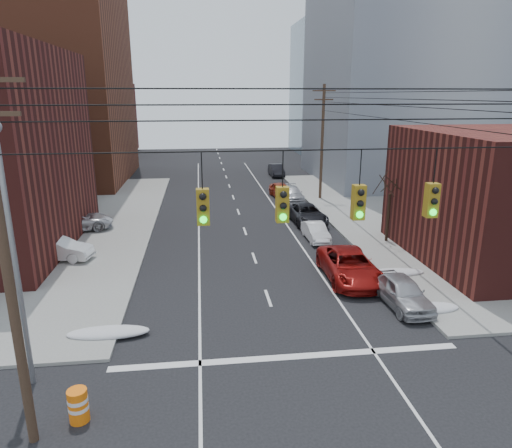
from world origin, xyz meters
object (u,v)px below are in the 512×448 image
object	(u,v)px
parked_car_d	(292,193)
parked_car_e	(281,190)
lot_car_b	(76,221)
red_pickup	(349,266)
lot_car_a	(58,249)
lot_car_d	(19,214)
parked_car_f	(276,170)
parked_car_c	(307,214)
lot_car_c	(20,224)
parked_car_b	(316,232)
construction_barrel	(78,405)
parked_car_a	(402,292)

from	to	relation	value
parked_car_d	parked_car_e	distance (m)	1.60
parked_car_e	lot_car_b	xyz separation A→B (m)	(-17.44, -10.11, 0.16)
red_pickup	lot_car_b	xyz separation A→B (m)	(-17.54, 11.41, 0.07)
lot_car_a	lot_car_d	size ratio (longest dim) A/B	0.91
lot_car_d	lot_car_a	bearing A→B (deg)	-152.05
parked_car_e	parked_car_f	bearing A→B (deg)	76.62
parked_car_c	lot_car_c	xyz separation A→B (m)	(-21.68, -1.10, 0.19)
parked_car_b	construction_barrel	world-z (taller)	parked_car_b
parked_car_f	red_pickup	bearing A→B (deg)	-92.91
lot_car_b	construction_barrel	size ratio (longest dim) A/B	4.73
parked_car_c	lot_car_c	distance (m)	21.71
parked_car_c	lot_car_d	world-z (taller)	lot_car_d
parked_car_f	construction_barrel	world-z (taller)	parked_car_f
parked_car_f	construction_barrel	bearing A→B (deg)	-107.64
parked_car_d	lot_car_b	size ratio (longest dim) A/B	0.85
red_pickup	parked_car_c	distance (m)	11.85
lot_car_d	parked_car_d	bearing A→B (deg)	-78.36
parked_car_d	lot_car_a	distance (m)	23.50
parked_car_a	parked_car_e	xyz separation A→B (m)	(-1.60, 25.07, -0.01)
parked_car_a	parked_car_b	bearing A→B (deg)	95.87
parked_car_f	lot_car_b	size ratio (longest dim) A/B	0.85
parked_car_d	construction_barrel	xyz separation A→B (m)	(-13.03, -30.38, -0.08)
parked_car_a	parked_car_f	size ratio (longest dim) A/B	0.96
lot_car_a	lot_car_d	bearing A→B (deg)	42.39
parked_car_a	lot_car_c	size ratio (longest dim) A/B	0.81
parked_car_b	parked_car_a	bearing A→B (deg)	-83.10
parked_car_f	lot_car_b	distance (m)	29.52
parked_car_a	lot_car_a	size ratio (longest dim) A/B	1.04
parked_car_d	construction_barrel	world-z (taller)	parked_car_d
parked_car_c	lot_car_b	size ratio (longest dim) A/B	1.00
parked_car_d	lot_car_a	size ratio (longest dim) A/B	1.07
parked_car_d	lot_car_a	bearing A→B (deg)	-139.40
parked_car_e	parked_car_c	bearing A→B (deg)	-93.52
construction_barrel	parked_car_e	bearing A→B (deg)	69.06
parked_car_c	parked_car_f	world-z (taller)	parked_car_f
parked_car_e	lot_car_d	xyz separation A→B (m)	(-22.45, -7.49, 0.21)
parked_car_b	parked_car_f	size ratio (longest dim) A/B	0.83
parked_car_b	lot_car_b	world-z (taller)	lot_car_b
lot_car_c	lot_car_d	xyz separation A→B (m)	(-1.20, 3.29, 0.01)
parked_car_d	parked_car_e	xyz separation A→B (m)	(-0.90, 1.32, 0.07)
parked_car_e	parked_car_f	distance (m)	12.55
red_pickup	lot_car_c	xyz separation A→B (m)	(-21.35, 10.74, 0.12)
parked_car_b	parked_car_e	world-z (taller)	parked_car_e
lot_car_d	parked_car_a	bearing A→B (deg)	-129.32
construction_barrel	parked_car_b	bearing A→B (deg)	55.25
parked_car_a	parked_car_f	xyz separation A→B (m)	(0.00, 37.52, 0.00)
parked_car_b	lot_car_c	bearing A→B (deg)	169.31
red_pickup	parked_car_d	xyz separation A→B (m)	(0.80, 20.20, -0.16)
parked_car_e	lot_car_c	world-z (taller)	lot_car_c
parked_car_f	lot_car_a	distance (m)	34.47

